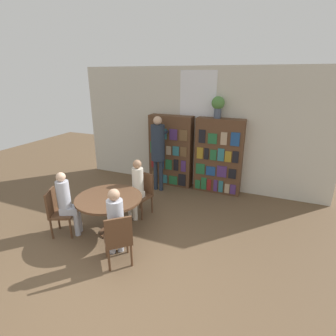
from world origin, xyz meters
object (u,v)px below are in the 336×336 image
Objects in this scene: bookshelf_right at (218,156)px; chair_left_side at (143,192)px; seated_reader_left at (136,186)px; librarian_standing at (158,145)px; reading_table at (109,203)px; bookshelf_left at (171,151)px; flower_vase at (218,105)px; chair_far_side at (118,238)px; seated_reader_back at (67,201)px; seated_reader_right at (115,220)px; chair_near_camera at (58,210)px.

bookshelf_right reaches higher than chair_left_side.
seated_reader_left is 0.65× the size of librarian_standing.
bookshelf_left is at bearing 87.05° from reading_table.
flower_vase is 1.70m from librarian_standing.
seated_reader_left reaches higher than chair_far_side.
chair_far_side is at bearing 49.37° from seated_reader_back.
bookshelf_right is 2.98m from reading_table.
flower_vase reaches higher than bookshelf_right.
bookshelf_right is 1.50× the size of seated_reader_right.
bookshelf_left reaches higher than seated_reader_right.
seated_reader_left is (-1.24, -1.88, -0.24)m from bookshelf_right.
chair_near_camera is 1.51m from seated_reader_left.
flower_vase is at bearing 33.74° from seated_reader_right.
reading_table is 2.19m from librarian_standing.
seated_reader_back reaches higher than chair_near_camera.
flower_vase is 0.41× the size of seated_reader_back.
flower_vase is 0.42× the size of reading_table.
seated_reader_back is (-0.68, -0.31, 0.06)m from reading_table.
chair_far_side is (1.48, -0.31, 0.00)m from chair_near_camera.
seated_reader_back is (-1.98, -2.93, -1.48)m from flower_vase.
seated_reader_left is (-0.48, 1.42, 0.19)m from chair_far_side.
chair_left_side is at bearing -122.98° from flower_vase.
reading_table is at bearing 90.00° from chair_left_side.
bookshelf_left reaches higher than seated_reader_back.
seated_reader_right reaches higher than reading_table.
chair_left_side is 0.47× the size of librarian_standing.
reading_table is (-1.30, -2.62, -1.54)m from flower_vase.
chair_left_side is at bearing 117.00° from chair_near_camera.
seated_reader_left is at bearing 90.00° from chair_left_side.
seated_reader_left is at bearing 117.02° from seated_reader_back.
flower_vase reaches higher than chair_near_camera.
bookshelf_right is 2.10× the size of chair_near_camera.
seated_reader_right is (0.37, -3.17, -0.23)m from bookshelf_left.
flower_vase reaches higher than bookshelf_left.
flower_vase is 0.26× the size of librarian_standing.
bookshelf_right is at bearing -0.02° from bookshelf_left.
seated_reader_left is 1.34m from seated_reader_right.
bookshelf_right reaches higher than chair_near_camera.
reading_table is 0.98× the size of seated_reader_back.
bookshelf_right reaches higher than seated_reader_left.
librarian_standing is at bearing 136.91° from chair_near_camera.
bookshelf_left is 2.10× the size of chair_far_side.
chair_left_side is 0.71× the size of seated_reader_right.
reading_table is 0.75m from seated_reader_back.
bookshelf_right is 3.59m from seated_reader_back.
chair_far_side is at bearing -77.35° from librarian_standing.
seated_reader_right is at bearing 90.00° from chair_far_side.
chair_left_side is at bearing -80.97° from librarian_standing.
bookshelf_right is 3.30m from seated_reader_right.
chair_far_side is at bearing 54.00° from chair_near_camera.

